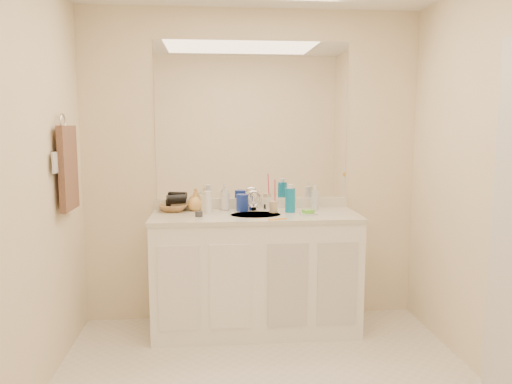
{
  "coord_description": "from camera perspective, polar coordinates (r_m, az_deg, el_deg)",
  "views": [
    {
      "loc": [
        -0.32,
        -2.57,
        1.52
      ],
      "look_at": [
        0.0,
        0.97,
        1.05
      ],
      "focal_mm": 35.0,
      "sensor_mm": 36.0,
      "label": 1
    }
  ],
  "objects": [
    {
      "name": "wall_back",
      "position": [
        3.89,
        -0.44,
        2.82
      ],
      "size": [
        2.6,
        0.02,
        2.4
      ],
      "primitive_type": "cube",
      "color": "#FBE8C4",
      "rests_on": "floor"
    },
    {
      "name": "wall_front",
      "position": [
        1.35,
        8.9,
        -6.45
      ],
      "size": [
        2.6,
        0.02,
        2.4
      ],
      "primitive_type": "cube",
      "color": "#FBE8C4",
      "rests_on": "floor"
    },
    {
      "name": "wall_left",
      "position": [
        2.77,
        -25.86,
        0.09
      ],
      "size": [
        0.02,
        2.6,
        2.4
      ],
      "primitive_type": "cube",
      "color": "#FBE8C4",
      "rests_on": "floor"
    },
    {
      "name": "wall_right",
      "position": [
        3.05,
        26.93,
        0.67
      ],
      "size": [
        0.02,
        2.6,
        2.4
      ],
      "primitive_type": "cube",
      "color": "#FBE8C4",
      "rests_on": "floor"
    },
    {
      "name": "vanity_cabinet",
      "position": [
        3.77,
        -0.07,
        -9.36
      ],
      "size": [
        1.5,
        0.55,
        0.85
      ],
      "primitive_type": "cube",
      "color": "white",
      "rests_on": "floor"
    },
    {
      "name": "countertop",
      "position": [
        3.67,
        -0.07,
        -2.76
      ],
      "size": [
        1.52,
        0.57,
        0.03
      ],
      "primitive_type": "cube",
      "color": "silver",
      "rests_on": "vanity_cabinet"
    },
    {
      "name": "backsplash",
      "position": [
        3.91,
        -0.41,
        -1.29
      ],
      "size": [
        1.52,
        0.03,
        0.08
      ],
      "primitive_type": "cube",
      "color": "silver",
      "rests_on": "countertop"
    },
    {
      "name": "sink_basin",
      "position": [
        3.65,
        -0.04,
        -2.77
      ],
      "size": [
        0.37,
        0.37,
        0.02
      ],
      "primitive_type": "cylinder",
      "color": "beige",
      "rests_on": "countertop"
    },
    {
      "name": "faucet",
      "position": [
        3.81,
        -0.29,
        -1.3
      ],
      "size": [
        0.02,
        0.02,
        0.11
      ],
      "primitive_type": "cylinder",
      "color": "silver",
      "rests_on": "countertop"
    },
    {
      "name": "mirror",
      "position": [
        3.87,
        -0.43,
        8.13
      ],
      "size": [
        1.48,
        0.01,
        1.2
      ],
      "primitive_type": "cube",
      "color": "white",
      "rests_on": "wall_back"
    },
    {
      "name": "blue_mug",
      "position": [
        3.79,
        -1.57,
        -1.22
      ],
      "size": [
        0.12,
        0.12,
        0.13
      ],
      "primitive_type": "cylinder",
      "rotation": [
        0.0,
        0.0,
        -0.33
      ],
      "color": "#162C97",
      "rests_on": "countertop"
    },
    {
      "name": "tan_cup",
      "position": [
        3.72,
        2.02,
        -1.7
      ],
      "size": [
        0.08,
        0.08,
        0.09
      ],
      "primitive_type": "cylinder",
      "rotation": [
        0.0,
        0.0,
        -0.32
      ],
      "color": "beige",
      "rests_on": "countertop"
    },
    {
      "name": "toothbrush",
      "position": [
        3.71,
        2.18,
        -0.07
      ],
      "size": [
        0.02,
        0.04,
        0.2
      ],
      "primitive_type": "cylinder",
      "rotation": [
        0.14,
        0.0,
        -0.19
      ],
      "color": "#ED3E60",
      "rests_on": "tan_cup"
    },
    {
      "name": "mouthwash_bottle",
      "position": [
        3.74,
        3.93,
        -0.95
      ],
      "size": [
        0.08,
        0.08,
        0.18
      ],
      "primitive_type": "cylinder",
      "rotation": [
        0.0,
        0.0,
        0.02
      ],
      "color": "#0E7AAF",
      "rests_on": "countertop"
    },
    {
      "name": "clear_pump_bottle",
      "position": [
        3.86,
        6.75,
        -0.93
      ],
      "size": [
        0.07,
        0.07,
        0.15
      ],
      "primitive_type": "cylinder",
      "rotation": [
        0.0,
        0.0,
        -0.21
      ],
      "color": "silver",
      "rests_on": "countertop"
    },
    {
      "name": "soap_dish",
      "position": [
        3.64,
        6.0,
        -2.53
      ],
      "size": [
        0.13,
        0.11,
        0.01
      ],
      "primitive_type": "cube",
      "rotation": [
        0.0,
        0.0,
        0.32
      ],
      "color": "silver",
      "rests_on": "countertop"
    },
    {
      "name": "green_soap",
      "position": [
        3.64,
        6.0,
        -2.25
      ],
      "size": [
        0.09,
        0.07,
        0.03
      ],
      "primitive_type": "cube",
      "rotation": [
        0.0,
        0.0,
        0.31
      ],
      "color": "#68D433",
      "rests_on": "soap_dish"
    },
    {
      "name": "orange_comb",
      "position": [
        3.46,
        2.47,
        -3.11
      ],
      "size": [
        0.13,
        0.07,
        0.01
      ],
      "primitive_type": "cube",
      "rotation": [
        0.0,
        0.0,
        0.37
      ],
      "color": "orange",
      "rests_on": "countertop"
    },
    {
      "name": "dark_jar",
      "position": [
        3.58,
        -6.54,
        -2.5
      ],
      "size": [
        0.07,
        0.07,
        0.04
      ],
      "primitive_type": "cylinder",
      "rotation": [
        0.0,
        0.0,
        0.26
      ],
      "color": "#34353C",
      "rests_on": "countertop"
    },
    {
      "name": "extra_white_bottle",
      "position": [
        3.7,
        -5.5,
        -1.17
      ],
      "size": [
        0.07,
        0.07,
        0.17
      ],
      "primitive_type": "cylinder",
      "rotation": [
        0.0,
        0.0,
        -0.41
      ],
      "color": "white",
      "rests_on": "countertop"
    },
    {
      "name": "soap_bottle_white",
      "position": [
        3.83,
        -3.55,
        -0.68
      ],
      "size": [
        0.07,
        0.08,
        0.19
      ],
      "primitive_type": "imported",
      "rotation": [
        0.0,
        0.0,
        0.02
      ],
      "color": "silver",
      "rests_on": "countertop"
    },
    {
      "name": "soap_bottle_cream",
      "position": [
        3.84,
        -5.95,
        -0.75
      ],
      "size": [
        0.11,
        0.11,
        0.18
      ],
      "primitive_type": "imported",
      "rotation": [
        0.0,
        0.0,
        0.38
      ],
      "color": "beige",
      "rests_on": "countertop"
    },
    {
      "name": "soap_bottle_yellow",
      "position": [
        3.82,
        -6.97,
        -1.04
      ],
      "size": [
        0.13,
        0.13,
        0.15
      ],
      "primitive_type": "imported",
      "rotation": [
        0.0,
        0.0,
        -0.17
      ],
      "color": "#E4AC58",
      "rests_on": "countertop"
    },
    {
      "name": "wicker_basket",
      "position": [
        3.83,
        -9.39,
        -1.78
      ],
      "size": [
        0.26,
        0.26,
        0.05
      ],
      "primitive_type": "imported",
      "rotation": [
        0.0,
        0.0,
        -0.21
      ],
      "color": "#A17241",
      "rests_on": "countertop"
    },
    {
      "name": "hair_dryer",
      "position": [
        3.82,
        -9.11,
        -0.84
      ],
      "size": [
        0.15,
        0.1,
        0.07
      ],
      "primitive_type": "cylinder",
      "rotation": [
        0.0,
        1.57,
        0.23
      ],
      "color": "black",
      "rests_on": "wicker_basket"
    },
    {
      "name": "towel_ring",
      "position": [
        3.47,
        -21.22,
        7.51
      ],
      "size": [
        0.01,
        0.11,
        0.11
      ],
      "primitive_type": "torus",
      "rotation": [
        0.0,
        1.57,
        0.0
      ],
      "color": "silver",
      "rests_on": "wall_left"
    },
    {
      "name": "hand_towel",
      "position": [
        3.48,
        -20.67,
        2.58
      ],
      "size": [
        0.04,
        0.32,
        0.55
      ],
      "primitive_type": "cube",
      "color": "#473026",
      "rests_on": "towel_ring"
    },
    {
      "name": "switch_plate",
      "position": [
        3.29,
        -22.0,
        3.13
      ],
      "size": [
        0.01,
        0.08,
        0.13
      ],
      "primitive_type": "cube",
      "color": "silver",
      "rests_on": "wall_left"
    }
  ]
}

